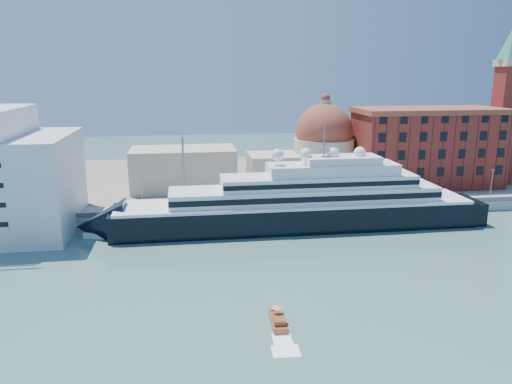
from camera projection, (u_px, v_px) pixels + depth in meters
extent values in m
plane|color=#375F5A|center=(293.00, 266.00, 94.35)|extent=(400.00, 400.00, 0.00)
cube|color=gray|center=(264.00, 211.00, 126.73)|extent=(180.00, 10.00, 2.50)
cube|color=slate|center=(245.00, 178.00, 166.19)|extent=(260.00, 72.00, 2.00)
cube|color=slate|center=(267.00, 208.00, 121.96)|extent=(180.00, 0.10, 1.20)
cube|color=black|center=(295.00, 218.00, 116.66)|extent=(83.72, 12.88, 6.98)
cone|color=black|center=(101.00, 226.00, 110.49)|extent=(10.73, 12.88, 12.88)
cube|color=black|center=(461.00, 212.00, 122.59)|extent=(6.44, 11.81, 6.44)
cube|color=white|center=(295.00, 202.00, 115.77)|extent=(81.57, 13.09, 0.64)
cube|color=white|center=(305.00, 194.00, 115.61)|extent=(62.25, 10.73, 3.22)
cube|color=black|center=(310.00, 200.00, 110.45)|extent=(62.25, 0.15, 1.29)
cube|color=white|center=(318.00, 181.00, 115.35)|extent=(45.08, 9.66, 2.79)
cube|color=white|center=(332.00, 169.00, 115.16)|extent=(30.05, 8.59, 2.58)
cube|color=white|center=(342.00, 160.00, 114.95)|extent=(17.17, 7.51, 1.72)
cylinder|color=slate|center=(324.00, 141.00, 113.28)|extent=(0.32, 0.32, 7.51)
sphere|color=white|center=(278.00, 155.00, 112.49)|extent=(2.79, 2.79, 2.79)
sphere|color=white|center=(306.00, 154.00, 113.39)|extent=(2.79, 2.79, 2.79)
sphere|color=white|center=(333.00, 153.00, 114.29)|extent=(2.79, 2.79, 2.79)
sphere|color=white|center=(360.00, 153.00, 115.20)|extent=(2.79, 2.79, 2.79)
cube|color=white|center=(110.00, 235.00, 110.39)|extent=(11.58, 6.45, 1.47)
cube|color=white|center=(118.00, 230.00, 109.89)|extent=(4.14, 3.18, 1.10)
cube|color=maroon|center=(278.00, 322.00, 72.46)|extent=(2.31, 6.22, 1.02)
cube|color=maroon|center=(279.00, 320.00, 71.27)|extent=(1.74, 2.62, 0.82)
cylinder|color=slate|center=(278.00, 312.00, 72.65)|extent=(0.06, 0.06, 1.64)
cone|color=red|center=(278.00, 307.00, 72.43)|extent=(1.84, 1.84, 0.41)
cube|color=maroon|center=(427.00, 149.00, 148.53)|extent=(42.00, 18.00, 22.00)
cube|color=brown|center=(430.00, 110.00, 145.79)|extent=(43.00, 19.00, 1.50)
cube|color=maroon|center=(503.00, 126.00, 150.35)|extent=(6.00, 6.00, 35.00)
cube|color=beige|center=(511.00, 63.00, 145.95)|extent=(7.00, 7.00, 2.00)
cylinder|color=beige|center=(323.00, 162.00, 151.04)|extent=(18.00, 18.00, 14.00)
sphere|color=brown|center=(324.00, 132.00, 148.90)|extent=(17.00, 17.00, 17.00)
cylinder|color=beige|center=(325.00, 105.00, 146.99)|extent=(3.00, 3.00, 3.00)
cube|color=beige|center=(279.00, 171.00, 147.63)|extent=(18.00, 14.00, 10.00)
cube|color=beige|center=(184.00, 169.00, 145.38)|extent=(30.00, 16.00, 12.00)
cylinder|color=slate|center=(8.00, 202.00, 114.17)|extent=(0.24, 0.24, 8.00)
cube|color=slate|center=(6.00, 185.00, 113.20)|extent=(0.80, 0.30, 0.25)
cylinder|color=slate|center=(142.00, 198.00, 118.38)|extent=(0.24, 0.24, 8.00)
cube|color=slate|center=(141.00, 181.00, 117.41)|extent=(0.80, 0.30, 0.25)
cylinder|color=slate|center=(266.00, 193.00, 122.60)|extent=(0.24, 0.24, 8.00)
cube|color=slate|center=(266.00, 177.00, 121.62)|extent=(0.80, 0.30, 0.25)
cylinder|color=slate|center=(383.00, 189.00, 126.81)|extent=(0.24, 0.24, 8.00)
cube|color=slate|center=(384.00, 173.00, 125.83)|extent=(0.80, 0.30, 0.25)
cylinder|color=slate|center=(491.00, 185.00, 131.02)|extent=(0.24, 0.24, 8.00)
cube|color=slate|center=(493.00, 170.00, 130.04)|extent=(0.80, 0.30, 0.25)
cylinder|color=slate|center=(184.00, 174.00, 120.52)|extent=(0.50, 0.50, 18.00)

